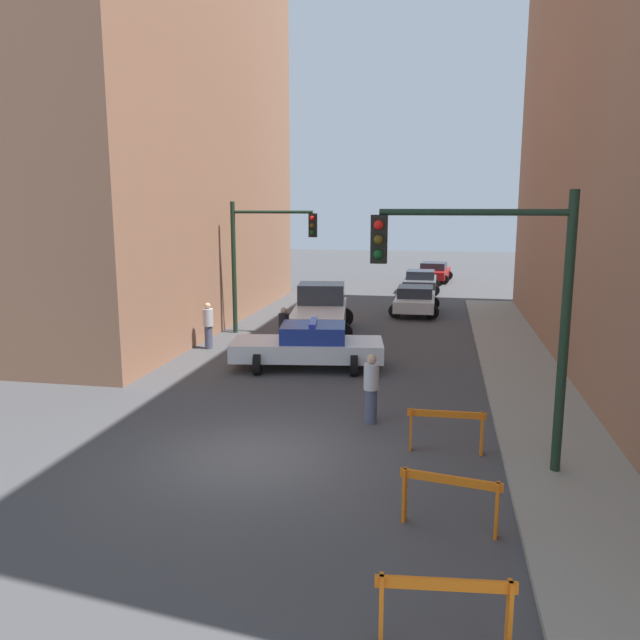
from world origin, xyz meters
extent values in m
plane|color=#424244|center=(0.00, 0.00, 0.00)|extent=(120.00, 120.00, 0.00)
cube|color=gray|center=(6.20, 0.00, 0.06)|extent=(2.40, 44.00, 0.12)
cube|color=#93664C|center=(-12.00, 14.00, 11.32)|extent=(14.00, 20.00, 22.64)
cylinder|color=black|center=(5.90, 0.22, 2.72)|extent=(0.18, 0.18, 5.20)
cylinder|color=black|center=(4.20, 0.22, 4.92)|extent=(3.40, 0.12, 0.12)
cube|color=black|center=(2.50, 0.22, 4.42)|extent=(0.30, 0.22, 0.90)
sphere|color=red|center=(2.50, 0.08, 4.69)|extent=(0.18, 0.18, 0.18)
sphere|color=#4C3D0C|center=(2.50, 0.08, 4.42)|extent=(0.18, 0.18, 0.18)
sphere|color=#0C4219|center=(2.50, 0.08, 4.15)|extent=(0.18, 0.18, 0.18)
cylinder|color=black|center=(-4.40, 12.05, 2.60)|extent=(0.18, 0.18, 5.20)
cylinder|color=black|center=(-2.80, 12.05, 4.80)|extent=(3.20, 0.12, 0.12)
cube|color=black|center=(-1.20, 12.05, 4.30)|extent=(0.30, 0.22, 0.90)
sphere|color=red|center=(-1.20, 11.91, 4.57)|extent=(0.18, 0.18, 0.18)
sphere|color=#4C3D0C|center=(-1.20, 11.91, 4.30)|extent=(0.18, 0.18, 0.18)
sphere|color=#0C4219|center=(-1.20, 11.91, 4.03)|extent=(0.18, 0.18, 0.18)
cube|color=white|center=(-0.37, 7.13, 0.60)|extent=(4.92, 2.52, 0.55)
cube|color=navy|center=(-0.19, 7.16, 1.14)|extent=(2.19, 1.90, 0.52)
cylinder|color=black|center=(-1.69, 6.07, 0.33)|extent=(0.31, 0.69, 0.66)
cylinder|color=black|center=(-1.94, 7.76, 0.33)|extent=(0.31, 0.69, 0.66)
cylinder|color=black|center=(1.19, 6.50, 0.33)|extent=(0.31, 0.69, 0.66)
cylinder|color=black|center=(0.94, 8.19, 0.33)|extent=(0.31, 0.69, 0.66)
cube|color=#2633BF|center=(-0.19, 7.16, 1.46)|extent=(0.40, 1.40, 0.12)
cube|color=silver|center=(-0.98, 12.32, 0.75)|extent=(2.69, 5.62, 0.70)
cube|color=#2D333D|center=(-1.12, 13.40, 1.50)|extent=(2.05, 1.96, 0.80)
cylinder|color=black|center=(-2.11, 13.86, 0.40)|extent=(0.83, 0.36, 0.80)
cylinder|color=black|center=(-0.29, 14.11, 0.40)|extent=(0.83, 0.36, 0.80)
cylinder|color=black|center=(-1.67, 10.54, 0.40)|extent=(0.83, 0.36, 0.80)
cylinder|color=black|center=(0.15, 10.79, 0.40)|extent=(0.83, 0.36, 0.80)
cube|color=silver|center=(2.51, 18.00, 0.57)|extent=(1.82, 4.31, 0.52)
cube|color=#232833|center=(2.51, 17.83, 1.07)|extent=(1.59, 1.81, 0.48)
cylinder|color=black|center=(1.69, 19.34, 0.31)|extent=(0.62, 0.22, 0.62)
cylinder|color=black|center=(3.35, 19.33, 0.31)|extent=(0.62, 0.22, 0.62)
cylinder|color=black|center=(1.68, 16.67, 0.31)|extent=(0.62, 0.22, 0.62)
cylinder|color=black|center=(3.34, 16.66, 0.31)|extent=(0.62, 0.22, 0.62)
cube|color=#474C51|center=(2.51, 25.49, 0.57)|extent=(1.80, 4.30, 0.52)
cube|color=#232833|center=(2.51, 25.32, 1.07)|extent=(1.58, 1.81, 0.48)
cylinder|color=black|center=(1.68, 26.83, 0.31)|extent=(0.62, 0.22, 0.62)
cylinder|color=black|center=(3.33, 26.83, 0.31)|extent=(0.62, 0.22, 0.62)
cylinder|color=black|center=(1.68, 24.16, 0.31)|extent=(0.62, 0.22, 0.62)
cylinder|color=black|center=(3.34, 24.16, 0.31)|extent=(0.62, 0.22, 0.62)
cube|color=maroon|center=(3.21, 30.91, 0.57)|extent=(2.24, 4.46, 0.52)
cube|color=#232833|center=(3.19, 30.74, 1.07)|extent=(1.76, 1.96, 0.48)
cylinder|color=black|center=(2.53, 32.32, 0.31)|extent=(0.64, 0.28, 0.62)
cylinder|color=black|center=(4.17, 32.15, 0.31)|extent=(0.64, 0.28, 0.62)
cylinder|color=black|center=(2.25, 29.67, 0.31)|extent=(0.64, 0.28, 0.62)
cylinder|color=black|center=(3.90, 29.50, 0.31)|extent=(0.64, 0.28, 0.62)
cylinder|color=#474C66|center=(-1.52, 8.68, 0.41)|extent=(0.29, 0.29, 0.82)
cylinder|color=black|center=(-1.52, 8.68, 1.13)|extent=(0.37, 0.37, 0.62)
sphere|color=tan|center=(-1.52, 8.68, 1.55)|extent=(0.23, 0.23, 0.22)
cylinder|color=#474C66|center=(-4.41, 9.11, 0.41)|extent=(0.39, 0.39, 0.82)
cylinder|color=#B2B2B7|center=(-4.41, 9.11, 1.13)|extent=(0.50, 0.50, 0.62)
sphere|color=tan|center=(-4.41, 9.11, 1.55)|extent=(0.30, 0.30, 0.22)
cylinder|color=#474C66|center=(2.16, 2.47, 0.41)|extent=(0.38, 0.38, 0.82)
cylinder|color=#B2B2B7|center=(2.16, 2.47, 1.13)|extent=(0.48, 0.48, 0.62)
sphere|color=tan|center=(2.16, 2.47, 1.55)|extent=(0.30, 0.30, 0.22)
cube|color=orange|center=(3.83, -4.97, 0.83)|extent=(1.60, 0.22, 0.14)
cube|color=orange|center=(3.11, -5.04, 0.45)|extent=(0.07, 0.16, 0.90)
cube|color=orange|center=(4.55, -4.89, 0.45)|extent=(0.07, 0.16, 0.90)
cube|color=orange|center=(3.91, -2.18, 0.83)|extent=(1.58, 0.34, 0.14)
cube|color=orange|center=(3.20, -2.05, 0.45)|extent=(0.08, 0.17, 0.90)
cube|color=orange|center=(4.62, -2.31, 0.45)|extent=(0.08, 0.17, 0.90)
cube|color=orange|center=(3.87, 0.99, 0.83)|extent=(1.60, 0.09, 0.14)
cube|color=orange|center=(3.15, 0.97, 0.45)|extent=(0.05, 0.16, 0.90)
cube|color=orange|center=(4.59, 1.00, 0.45)|extent=(0.05, 0.16, 0.90)
camera|label=1|loc=(3.65, -11.49, 5.04)|focal=35.00mm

